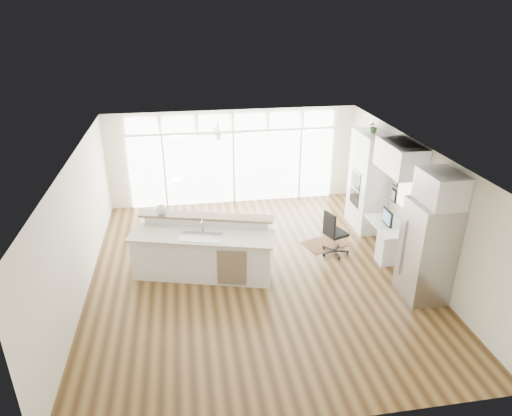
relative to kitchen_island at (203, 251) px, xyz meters
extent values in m
cube|color=#422B14|center=(1.13, -0.07, -0.61)|extent=(7.00, 8.00, 0.02)
cube|color=silver|center=(1.13, -0.07, 2.10)|extent=(7.00, 8.00, 0.02)
cube|color=silver|center=(1.13, 3.93, 0.75)|extent=(7.00, 0.04, 2.70)
cube|color=silver|center=(1.13, -4.07, 0.75)|extent=(7.00, 0.04, 2.70)
cube|color=silver|center=(-2.37, -0.07, 0.75)|extent=(0.04, 8.00, 2.70)
cube|color=silver|center=(4.63, -0.07, 0.75)|extent=(0.04, 8.00, 2.70)
cube|color=white|center=(1.13, 3.87, 0.45)|extent=(5.80, 0.06, 2.08)
cube|color=white|center=(1.13, 3.87, 1.78)|extent=(5.90, 0.06, 0.40)
cube|color=white|center=(4.59, 0.23, 0.95)|extent=(0.04, 0.85, 0.85)
cube|color=white|center=(0.63, 2.73, 1.88)|extent=(1.16, 1.16, 0.32)
cube|color=#EDE1CA|center=(1.13, 0.13, 2.08)|extent=(3.40, 3.00, 0.02)
cube|color=white|center=(4.30, 1.73, 0.65)|extent=(0.64, 1.20, 2.50)
cube|color=white|center=(4.26, 0.23, -0.22)|extent=(0.72, 1.30, 0.76)
cube|color=white|center=(4.30, 0.23, 1.75)|extent=(0.64, 1.30, 0.64)
cube|color=#A8A9AD|center=(4.24, -1.42, 0.40)|extent=(0.76, 0.90, 2.00)
cube|color=white|center=(4.30, -1.42, 1.70)|extent=(0.64, 0.90, 0.60)
cube|color=black|center=(4.59, 0.85, 0.80)|extent=(0.06, 0.22, 0.80)
cube|color=white|center=(0.00, 0.00, 0.00)|extent=(3.21, 1.91, 1.20)
cube|color=#382012|center=(2.96, 0.91, -0.59)|extent=(1.13, 0.97, 0.01)
cube|color=black|center=(3.07, 0.44, -0.06)|extent=(0.70, 0.67, 1.07)
sphere|color=silver|center=(-0.81, 0.64, 0.72)|extent=(0.30, 0.30, 0.24)
cube|color=black|center=(4.18, 0.23, 0.35)|extent=(0.08, 0.46, 0.39)
cube|color=silver|center=(4.01, 0.23, 0.17)|extent=(0.13, 0.32, 0.02)
imported|color=#2F5926|center=(4.30, 1.73, 2.01)|extent=(0.26, 0.29, 0.23)
camera|label=1|loc=(-0.25, -8.43, 4.75)|focal=32.00mm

